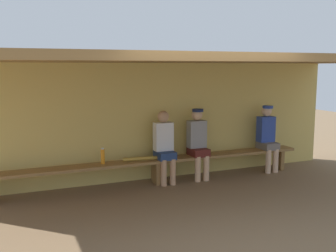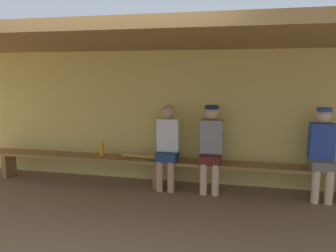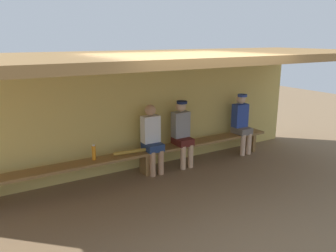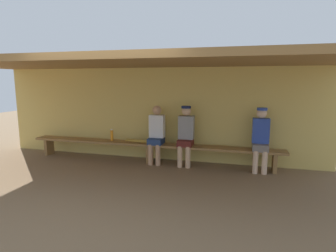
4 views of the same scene
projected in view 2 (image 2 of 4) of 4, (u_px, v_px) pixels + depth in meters
The scene contains 9 objects.
ground_plane at pixel (125, 230), 3.87m from camera, with size 24.00×24.00×0.00m, color brown.
back_wall at pixel (164, 116), 5.63m from camera, with size 8.00×0.20×2.20m, color #D8BC60.
dugout_roof at pixel (140, 39), 4.19m from camera, with size 8.00×2.80×0.12m, color olive.
bench at pixel (157, 164), 5.30m from camera, with size 6.00×0.36×0.46m.
player_leftmost at pixel (322, 149), 4.73m from camera, with size 0.34×0.42×1.34m.
player_in_red at pixel (211, 144), 5.07m from camera, with size 0.34×0.42×1.34m.
player_rightmost at pixel (168, 143), 5.22m from camera, with size 0.34×0.42×1.34m.
water_bottle_green at pixel (102, 148), 5.51m from camera, with size 0.07×0.07×0.28m.
baseball_bat at pixel (145, 157), 5.33m from camera, with size 0.07×0.07×0.81m, color #B28C33.
Camera 2 is at (1.27, -3.43, 1.83)m, focal length 35.18 mm.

